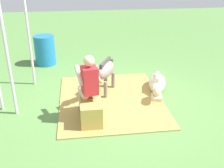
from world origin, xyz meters
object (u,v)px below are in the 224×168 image
Objects in this scene: pony_standing at (104,71)px; water_barrel at (45,50)px; pony_lying at (157,84)px; tent_pole_left at (7,55)px; person_seated at (89,84)px; hay_bale at (91,111)px; tent_pole_right at (29,35)px.

water_barrel is at bearing 34.54° from pony_standing.
water_barrel reaches higher than pony_lying.
tent_pole_left reaches higher than pony_lying.
person_seated is at bearing -102.61° from tent_pole_left.
tent_pole_left reaches higher than hay_bale.
tent_pole_right reaches higher than pony_standing.
hay_bale is at bearing -145.84° from tent_pole_right.
hay_bale is at bearing 124.22° from pony_lying.
pony_lying is at bearing -60.10° from person_seated.
tent_pole_left reaches higher than water_barrel.
hay_bale is 0.53m from person_seated.
tent_pole_left is at bearing 101.24° from pony_lying.
pony_standing is (1.15, -0.38, 0.34)m from hay_bale.
hay_bale is 2.56m from tent_pole_right.
hay_bale is at bearing 161.60° from pony_standing.
water_barrel is (3.37, 1.15, 0.21)m from hay_bale.
tent_pole_left is at bearing 172.67° from tent_pole_right.
pony_standing reaches higher than hay_bale.
tent_pole_right is (1.93, 1.31, 1.03)m from hay_bale.
hay_bale is 0.82× the size of water_barrel.
pony_lying is 0.54× the size of tent_pole_left.
hay_bale is 3.57m from water_barrel.
pony_standing is 0.92× the size of pony_lying.
person_seated is 1.53× the size of water_barrel.
water_barrel is (3.21, 1.13, -0.30)m from person_seated.
tent_pole_right is at bearing 65.08° from pony_standing.
person_seated is at bearing -143.90° from tent_pole_right.
person_seated is at bearing 157.86° from pony_standing.
person_seated is 0.98× the size of pony_lying.
pony_standing is at bearing -22.14° from person_seated.
water_barrel is (2.26, 2.79, 0.24)m from pony_lying.
pony_standing reaches higher than water_barrel.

